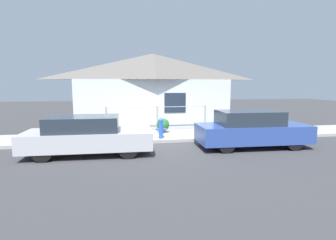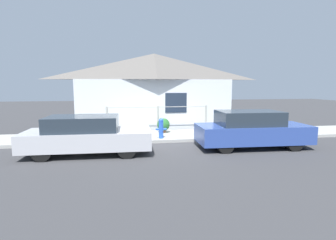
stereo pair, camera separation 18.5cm
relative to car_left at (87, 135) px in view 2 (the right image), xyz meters
The scene contains 10 objects.
ground_plane 3.18m from the car_left, 24.26° to the left, with size 60.00×60.00×0.00m, color #38383A.
sidewalk 3.78m from the car_left, 40.52° to the left, with size 24.00×2.29×0.13m.
house 6.25m from the car_left, 60.41° to the left, with size 8.32×2.23×3.99m.
fence 4.45m from the car_left, 50.33° to the left, with size 4.90×0.10×1.21m.
car_left is the anchor object (origin of this frame).
car_right 5.94m from the car_left, ahead, with size 4.17×1.75×1.39m.
fire_hydrant 3.20m from the car_left, 30.78° to the left, with size 0.45×0.20×0.85m.
potted_plant_near_hydrant 4.22m from the car_left, 44.05° to the left, with size 0.59×0.59×0.67m.
potted_plant_by_fence 2.92m from the car_left, 95.36° to the left, with size 0.41×0.41×0.57m.
potted_plant_corner 6.76m from the car_left, 24.76° to the left, with size 0.47×0.47×0.61m.
Camera 2 is at (-1.50, -10.30, 2.34)m, focal length 28.00 mm.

